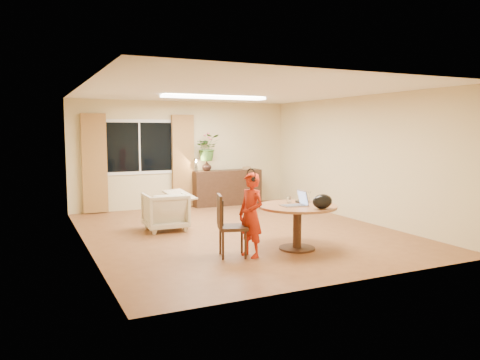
# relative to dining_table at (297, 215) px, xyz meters

# --- Properties ---
(floor) EXTENTS (6.50, 6.50, 0.00)m
(floor) POSITION_rel_dining_table_xyz_m (-0.28, 1.57, -0.56)
(floor) COLOR brown
(floor) RESTS_ON ground
(ceiling) EXTENTS (6.50, 6.50, 0.00)m
(ceiling) POSITION_rel_dining_table_xyz_m (-0.28, 1.57, 2.04)
(ceiling) COLOR white
(ceiling) RESTS_ON wall_back
(wall_back) EXTENTS (5.50, 0.00, 5.50)m
(wall_back) POSITION_rel_dining_table_xyz_m (-0.28, 4.82, 0.74)
(wall_back) COLOR beige
(wall_back) RESTS_ON floor
(wall_left) EXTENTS (0.00, 6.50, 6.50)m
(wall_left) POSITION_rel_dining_table_xyz_m (-3.03, 1.57, 0.74)
(wall_left) COLOR beige
(wall_left) RESTS_ON floor
(wall_right) EXTENTS (0.00, 6.50, 6.50)m
(wall_right) POSITION_rel_dining_table_xyz_m (2.47, 1.57, 0.74)
(wall_right) COLOR beige
(wall_right) RESTS_ON floor
(window) EXTENTS (1.70, 0.03, 1.30)m
(window) POSITION_rel_dining_table_xyz_m (-1.38, 4.80, 0.94)
(window) COLOR white
(window) RESTS_ON wall_back
(curtain_left) EXTENTS (0.55, 0.08, 2.25)m
(curtain_left) POSITION_rel_dining_table_xyz_m (-2.43, 4.72, 0.59)
(curtain_left) COLOR brown
(curtain_left) RESTS_ON wall_back
(curtain_right) EXTENTS (0.55, 0.08, 2.25)m
(curtain_right) POSITION_rel_dining_table_xyz_m (-0.33, 4.72, 0.59)
(curtain_right) COLOR brown
(curtain_right) RESTS_ON wall_back
(ceiling_panel) EXTENTS (2.20, 0.35, 0.05)m
(ceiling_panel) POSITION_rel_dining_table_xyz_m (-0.28, 2.77, 2.01)
(ceiling_panel) COLOR white
(ceiling_panel) RESTS_ON ceiling
(dining_table) EXTENTS (1.25, 1.25, 0.71)m
(dining_table) POSITION_rel_dining_table_xyz_m (0.00, 0.00, 0.00)
(dining_table) COLOR brown
(dining_table) RESTS_ON floor
(dining_chair) EXTENTS (0.55, 0.52, 0.94)m
(dining_chair) POSITION_rel_dining_table_xyz_m (-1.11, 0.03, -0.09)
(dining_chair) COLOR black
(dining_chair) RESTS_ON floor
(child) EXTENTS (0.53, 0.43, 1.27)m
(child) POSITION_rel_dining_table_xyz_m (-0.86, -0.08, 0.07)
(child) COLOR red
(child) RESTS_ON floor
(laptop) EXTENTS (0.40, 0.27, 0.26)m
(laptop) POSITION_rel_dining_table_xyz_m (-0.11, -0.04, 0.28)
(laptop) COLOR #B7B7BC
(laptop) RESTS_ON dining_table
(tumbler) EXTENTS (0.08, 0.08, 0.11)m
(tumbler) POSITION_rel_dining_table_xyz_m (0.00, 0.26, 0.21)
(tumbler) COLOR white
(tumbler) RESTS_ON dining_table
(wine_glass) EXTENTS (0.08, 0.08, 0.18)m
(wine_glass) POSITION_rel_dining_table_xyz_m (0.34, 0.18, 0.24)
(wine_glass) COLOR white
(wine_glass) RESTS_ON dining_table
(pot_lid) EXTENTS (0.28, 0.28, 0.04)m
(pot_lid) POSITION_rel_dining_table_xyz_m (0.24, 0.25, 0.17)
(pot_lid) COLOR white
(pot_lid) RESTS_ON dining_table
(handbag) EXTENTS (0.34, 0.21, 0.22)m
(handbag) POSITION_rel_dining_table_xyz_m (0.16, -0.45, 0.26)
(handbag) COLOR black
(handbag) RESTS_ON dining_table
(armchair) EXTENTS (0.79, 0.81, 0.72)m
(armchair) POSITION_rel_dining_table_xyz_m (-1.49, 2.31, -0.20)
(armchair) COLOR beige
(armchair) RESTS_ON floor
(throw) EXTENTS (0.63, 0.68, 0.03)m
(throw) POSITION_rel_dining_table_xyz_m (-1.20, 2.30, 0.17)
(throw) COLOR beige
(throw) RESTS_ON armchair
(sideboard) EXTENTS (1.78, 0.43, 0.89)m
(sideboard) POSITION_rel_dining_table_xyz_m (0.77, 4.58, -0.11)
(sideboard) COLOR black
(sideboard) RESTS_ON floor
(vase) EXTENTS (0.28, 0.28, 0.25)m
(vase) POSITION_rel_dining_table_xyz_m (0.23, 4.58, 0.45)
(vase) COLOR black
(vase) RESTS_ON sideboard
(bouquet) EXTENTS (0.68, 0.61, 0.66)m
(bouquet) POSITION_rel_dining_table_xyz_m (0.26, 4.58, 0.91)
(bouquet) COLOR #2C5C22
(bouquet) RESTS_ON vase
(book_stack) EXTENTS (0.20, 0.16, 0.08)m
(book_stack) POSITION_rel_dining_table_xyz_m (1.34, 4.58, 0.37)
(book_stack) COLOR #926B4A
(book_stack) RESTS_ON sideboard
(desk_lamp) EXTENTS (0.15, 0.15, 0.33)m
(desk_lamp) POSITION_rel_dining_table_xyz_m (-0.07, 4.53, 0.50)
(desk_lamp) COLOR black
(desk_lamp) RESTS_ON sideboard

